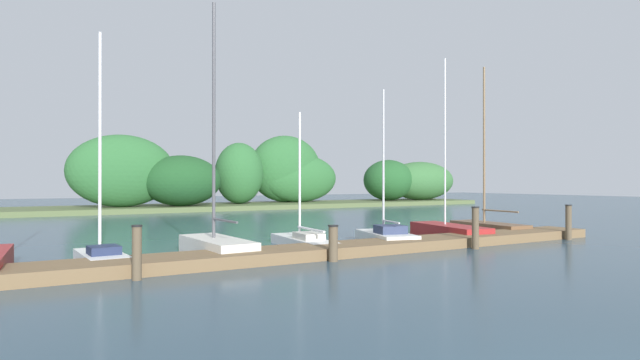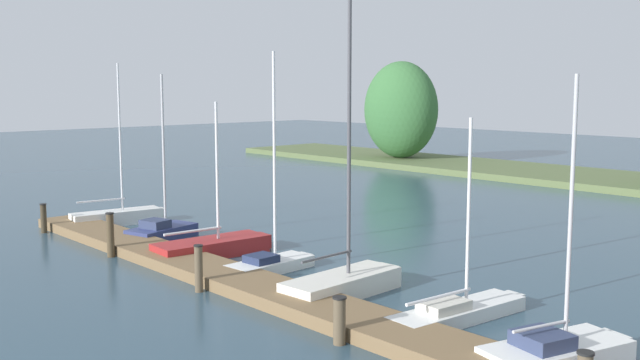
% 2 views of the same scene
% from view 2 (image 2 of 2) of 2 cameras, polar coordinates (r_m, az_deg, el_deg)
% --- Properties ---
extents(dock_pier, '(30.98, 1.80, 0.35)m').
position_cam_2_polar(dock_pier, '(19.09, -1.43, -9.53)').
color(dock_pier, brown).
rests_on(dock_pier, ground).
extents(sailboat_0, '(1.45, 3.99, 6.65)m').
position_cam_2_polar(sailboat_0, '(31.47, -15.37, -2.72)').
color(sailboat_0, white).
rests_on(sailboat_0, ground).
extents(sailboat_1, '(1.86, 2.97, 6.15)m').
position_cam_2_polar(sailboat_1, '(28.11, -12.17, -3.80)').
color(sailboat_1, navy).
rests_on(sailboat_1, ground).
extents(sailboat_2, '(1.57, 4.24, 5.21)m').
position_cam_2_polar(sailboat_2, '(25.09, -8.18, -5.14)').
color(sailboat_2, maroon).
rests_on(sailboat_2, ground).
extents(sailboat_3, '(1.26, 3.15, 6.77)m').
position_cam_2_polar(sailboat_3, '(22.83, -3.78, -6.30)').
color(sailboat_3, white).
rests_on(sailboat_3, ground).
extents(sailboat_4, '(1.50, 4.00, 8.21)m').
position_cam_2_polar(sailboat_4, '(20.28, 2.04, -7.83)').
color(sailboat_4, silver).
rests_on(sailboat_4, ground).
extents(sailboat_5, '(1.32, 4.36, 4.98)m').
position_cam_2_polar(sailboat_5, '(18.52, 10.96, -9.93)').
color(sailboat_5, white).
rests_on(sailboat_5, ground).
extents(sailboat_6, '(2.07, 3.59, 5.97)m').
position_cam_2_polar(sailboat_6, '(16.18, 18.24, -12.50)').
color(sailboat_6, white).
rests_on(sailboat_6, ground).
extents(mooring_piling_0, '(0.27, 0.27, 1.16)m').
position_cam_2_polar(mooring_piling_0, '(30.49, -20.83, -2.81)').
color(mooring_piling_0, '#3D3323').
rests_on(mooring_piling_0, ground).
extents(mooring_piling_1, '(0.28, 0.28, 1.51)m').
position_cam_2_polar(mooring_piling_1, '(25.51, -16.10, -4.14)').
color(mooring_piling_1, '#4C3D28').
rests_on(mooring_piling_1, ground).
extents(mooring_piling_2, '(0.26, 0.26, 1.34)m').
position_cam_2_polar(mooring_piling_2, '(20.72, -9.48, -6.83)').
color(mooring_piling_2, brown).
rests_on(mooring_piling_2, ground).
extents(mooring_piling_3, '(0.32, 0.32, 1.09)m').
position_cam_2_polar(mooring_piling_3, '(16.47, 1.53, -10.93)').
color(mooring_piling_3, brown).
rests_on(mooring_piling_3, ground).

